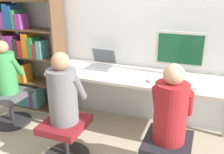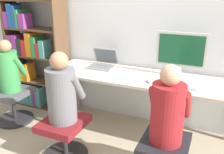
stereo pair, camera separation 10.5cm
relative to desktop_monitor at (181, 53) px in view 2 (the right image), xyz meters
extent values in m
plane|color=tan|center=(-0.42, -0.47, -1.00)|extent=(14.00, 14.00, 0.00)
cube|color=silver|center=(-0.42, 0.23, 0.30)|extent=(10.00, 0.05, 2.60)
cube|color=beige|center=(-0.42, -0.15, -0.28)|extent=(2.08, 0.63, 0.03)
cube|color=#ADA497|center=(-1.42, -0.43, -0.65)|extent=(0.05, 0.05, 0.70)
cube|color=#ADA497|center=(-1.42, 0.12, -0.65)|extent=(0.05, 0.05, 0.70)
cylinder|color=beige|center=(0.00, 0.00, -0.26)|extent=(0.20, 0.20, 0.01)
cylinder|color=beige|center=(0.00, 0.00, -0.20)|extent=(0.04, 0.04, 0.11)
cube|color=beige|center=(0.00, 0.00, 0.04)|extent=(0.53, 0.02, 0.37)
cube|color=#144C2D|center=(0.00, -0.01, 0.04)|extent=(0.48, 0.01, 0.32)
cube|color=gray|center=(-0.93, -0.07, -0.26)|extent=(0.32, 0.22, 0.02)
cube|color=slate|center=(-0.93, -0.07, -0.25)|extent=(0.28, 0.17, 0.00)
cube|color=gray|center=(-0.93, 0.09, -0.15)|extent=(0.32, 0.09, 0.20)
cube|color=slate|center=(-0.93, 0.08, -0.15)|extent=(0.28, 0.08, 0.17)
cube|color=#B2B2B7|center=(0.03, -0.29, -0.26)|extent=(0.40, 0.14, 0.02)
cube|color=#97979C|center=(0.03, -0.29, -0.24)|extent=(0.37, 0.12, 0.00)
ellipsoid|color=#99999E|center=(-0.25, -0.29, -0.25)|extent=(0.07, 0.10, 0.03)
cube|color=black|center=(0.05, -0.84, -0.60)|extent=(0.40, 0.46, 0.07)
cylinder|color=#262628|center=(-0.94, -0.89, -0.80)|extent=(0.05, 0.05, 0.32)
cube|color=maroon|center=(-0.94, -0.89, -0.60)|extent=(0.40, 0.46, 0.07)
cylinder|color=maroon|center=(0.05, -0.84, -0.31)|extent=(0.27, 0.27, 0.52)
sphere|color=tan|center=(0.05, -0.84, 0.03)|extent=(0.17, 0.17, 0.17)
cylinder|color=maroon|center=(-0.08, -0.76, -0.23)|extent=(0.08, 0.22, 0.28)
cylinder|color=maroon|center=(0.18, -0.76, -0.23)|extent=(0.08, 0.22, 0.28)
cylinder|color=slate|center=(-0.94, -0.89, -0.30)|extent=(0.28, 0.28, 0.53)
sphere|color=#A87A56|center=(-0.94, -0.89, 0.04)|extent=(0.17, 0.17, 0.17)
cylinder|color=slate|center=(-1.08, -0.81, -0.22)|extent=(0.08, 0.22, 0.29)
cylinder|color=slate|center=(-0.81, -0.81, -0.22)|extent=(0.08, 0.22, 0.29)
cube|color=#513823|center=(-2.38, 0.01, -0.05)|extent=(0.02, 0.31, 1.89)
cube|color=#513823|center=(-1.54, 0.01, -0.05)|extent=(0.02, 0.31, 1.89)
cube|color=#513823|center=(-1.96, 0.01, -0.98)|extent=(0.82, 0.30, 0.02)
cube|color=#513823|center=(-1.96, 0.01, -0.61)|extent=(0.82, 0.30, 0.02)
cube|color=#513823|center=(-1.96, 0.01, -0.24)|extent=(0.82, 0.30, 0.02)
cube|color=#513823|center=(-1.96, 0.01, 0.14)|extent=(0.82, 0.30, 0.02)
cube|color=#513823|center=(-1.96, 0.01, 0.51)|extent=(0.82, 0.30, 0.02)
cube|color=#8C338C|center=(-2.33, -0.03, -0.83)|extent=(0.07, 0.22, 0.28)
cube|color=teal|center=(-2.25, -0.04, -0.86)|extent=(0.06, 0.20, 0.23)
cube|color=teal|center=(-2.18, -0.04, -0.83)|extent=(0.07, 0.19, 0.28)
cube|color=teal|center=(-2.12, -0.03, -0.87)|extent=(0.05, 0.21, 0.21)
cube|color=teal|center=(-2.05, -0.01, -0.82)|extent=(0.06, 0.26, 0.31)
cube|color=#8C338C|center=(-1.99, -0.02, -0.87)|extent=(0.05, 0.24, 0.20)
cube|color=teal|center=(-1.92, -0.04, -0.82)|extent=(0.08, 0.19, 0.30)
cube|color=orange|center=(-2.32, -0.02, -0.46)|extent=(0.08, 0.25, 0.28)
cube|color=#1E4C9E|center=(-2.25, -0.04, -0.47)|extent=(0.07, 0.21, 0.26)
cube|color=gold|center=(-2.16, -0.02, -0.49)|extent=(0.09, 0.23, 0.21)
cube|color=orange|center=(-2.09, -0.04, -0.47)|extent=(0.05, 0.19, 0.25)
cube|color=#8C338C|center=(-2.32, -0.04, -0.09)|extent=(0.09, 0.20, 0.27)
cube|color=#8C338C|center=(-2.23, -0.04, -0.09)|extent=(0.08, 0.20, 0.27)
cube|color=#262628|center=(-2.15, -0.01, -0.11)|extent=(0.07, 0.25, 0.24)
cube|color=red|center=(-2.07, -0.03, -0.11)|extent=(0.07, 0.22, 0.22)
cube|color=orange|center=(-1.99, -0.02, -0.07)|extent=(0.09, 0.25, 0.32)
cube|color=#2D8C47|center=(-1.90, -0.04, -0.09)|extent=(0.06, 0.20, 0.27)
cube|color=red|center=(-1.84, -0.01, -0.13)|extent=(0.05, 0.25, 0.20)
cube|color=teal|center=(-1.77, -0.04, -0.11)|extent=(0.07, 0.19, 0.24)
cube|color=#8C338C|center=(-2.32, -0.04, 0.26)|extent=(0.08, 0.20, 0.21)
cube|color=#1E4C9E|center=(-2.24, -0.03, 0.31)|extent=(0.07, 0.22, 0.32)
cube|color=#1E4C9E|center=(-2.18, -0.05, 0.30)|extent=(0.05, 0.18, 0.30)
cube|color=#2D8C47|center=(-2.13, -0.01, 0.27)|extent=(0.04, 0.25, 0.25)
cube|color=#8C338C|center=(-2.05, -0.05, 0.25)|extent=(0.09, 0.18, 0.20)
cylinder|color=#262628|center=(-1.98, -0.52, -0.98)|extent=(0.46, 0.46, 0.04)
cylinder|color=#262628|center=(-1.98, -0.52, -0.80)|extent=(0.05, 0.05, 0.32)
cube|color=#4C4C51|center=(-1.98, -0.52, -0.60)|extent=(0.40, 0.46, 0.07)
cylinder|color=#388C47|center=(-1.98, -0.52, -0.31)|extent=(0.26, 0.26, 0.51)
sphere|color=#A87A56|center=(-1.98, -0.52, 0.01)|extent=(0.15, 0.15, 0.15)
cylinder|color=#388C47|center=(-2.10, -0.45, -0.24)|extent=(0.07, 0.21, 0.27)
cylinder|color=#388C47|center=(-1.86, -0.45, -0.24)|extent=(0.07, 0.21, 0.27)
camera|label=1|loc=(0.27, -2.72, 0.68)|focal=40.00mm
camera|label=2|loc=(0.37, -2.68, 0.68)|focal=40.00mm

